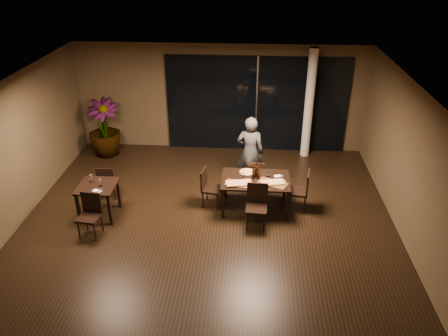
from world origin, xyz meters
TOP-DOWN VIEW (x-y plane):
  - ground at (0.00, 0.00)m, footprint 8.00×8.00m
  - wall_back at (0.00, 4.05)m, footprint 8.00×0.10m
  - wall_front at (0.00, -4.05)m, footprint 8.00×0.10m
  - wall_left at (-4.05, 0.00)m, footprint 0.10×8.00m
  - wall_right at (4.05, 0.00)m, footprint 0.10×8.00m
  - ceiling at (0.00, 0.00)m, footprint 8.00×8.00m
  - window_panel at (1.00, 3.96)m, footprint 5.00×0.06m
  - column at (2.40, 3.65)m, footprint 0.24×0.24m
  - main_table at (1.00, 0.80)m, footprint 1.50×1.00m
  - side_table at (-2.40, 0.30)m, footprint 0.80×0.80m
  - chair_main_far at (1.03, 1.44)m, footprint 0.44×0.44m
  - chair_main_near at (1.03, 0.17)m, footprint 0.46×0.46m
  - chair_main_left at (-0.05, 0.88)m, footprint 0.48×0.48m
  - chair_main_right at (2.03, 0.83)m, footprint 0.50×0.50m
  - chair_side_far at (-2.42, 0.99)m, footprint 0.42×0.42m
  - chair_side_near at (-2.35, -0.36)m, footprint 0.47×0.47m
  - diner at (0.86, 1.87)m, footprint 0.66×0.48m
  - potted_plant at (-3.19, 3.32)m, footprint 0.92×0.92m
  - pizza_board_left at (0.64, 0.55)m, footprint 0.64×0.42m
  - pizza_board_right at (1.37, 0.63)m, footprint 0.70×0.55m
  - oblong_pizza_left at (0.64, 0.55)m, footprint 0.57×0.35m
  - oblong_pizza_right at (1.37, 0.63)m, footprint 0.53×0.33m
  - round_pizza at (0.81, 1.09)m, footprint 0.33×0.33m
  - bottle_a at (0.95, 0.82)m, footprint 0.07×0.07m
  - bottle_b at (1.06, 0.83)m, footprint 0.06×0.06m
  - bottle_c at (1.02, 0.92)m, footprint 0.08×0.08m
  - tumbler_left at (0.72, 0.92)m, footprint 0.07×0.07m
  - tumbler_right at (1.27, 0.93)m, footprint 0.08×0.08m
  - napkin_near at (1.56, 0.72)m, footprint 0.19×0.12m
  - napkin_far at (1.50, 0.96)m, footprint 0.20×0.15m
  - wine_glass_a at (-2.55, 0.42)m, footprint 0.08×0.08m
  - wine_glass_b at (-2.31, 0.27)m, footprint 0.08×0.08m
  - side_napkin at (-2.31, 0.06)m, footprint 0.21×0.16m

SIDE VIEW (x-z plane):
  - ground at x=0.00m, z-range 0.00..0.00m
  - chair_side_far at x=-2.42m, z-range 0.05..0.90m
  - chair_main_far at x=1.03m, z-range 0.05..0.93m
  - chair_main_left at x=-0.05m, z-range 0.05..0.95m
  - chair_side_near at x=-2.35m, z-range 0.05..0.96m
  - chair_main_right at x=2.03m, z-range 0.05..0.99m
  - chair_main_near at x=1.03m, z-range 0.06..1.00m
  - side_table at x=-2.40m, z-range 0.25..1.00m
  - main_table at x=1.00m, z-range 0.30..1.05m
  - pizza_board_left at x=0.64m, z-range 0.75..0.76m
  - pizza_board_right at x=1.37m, z-range 0.75..0.76m
  - round_pizza at x=0.81m, z-range 0.75..0.76m
  - napkin_near at x=1.56m, z-range 0.75..0.76m
  - napkin_far at x=1.50m, z-range 0.75..0.76m
  - side_napkin at x=-2.31m, z-range 0.75..0.76m
  - oblong_pizza_left at x=0.64m, z-range 0.77..0.78m
  - oblong_pizza_right at x=1.37m, z-range 0.77..0.78m
  - tumbler_left at x=0.72m, z-range 0.75..0.83m
  - tumbler_right at x=1.27m, z-range 0.75..0.85m
  - potted_plant at x=-3.19m, z-range 0.00..1.60m
  - wine_glass_b at x=-2.31m, z-range 0.75..0.93m
  - wine_glass_a at x=-2.55m, z-range 0.75..0.94m
  - bottle_b at x=1.06m, z-range 0.75..1.02m
  - diner at x=0.86m, z-range 0.00..1.79m
  - bottle_a at x=0.95m, z-range 0.75..1.05m
  - bottle_c at x=1.02m, z-range 0.75..1.10m
  - window_panel at x=1.00m, z-range 0.00..2.70m
  - wall_back at x=0.00m, z-range 0.00..3.00m
  - wall_front at x=0.00m, z-range 0.00..3.00m
  - wall_left at x=-4.05m, z-range 0.00..3.00m
  - wall_right at x=4.05m, z-range 0.00..3.00m
  - column at x=2.40m, z-range 0.00..3.00m
  - ceiling at x=0.00m, z-range 3.00..3.04m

